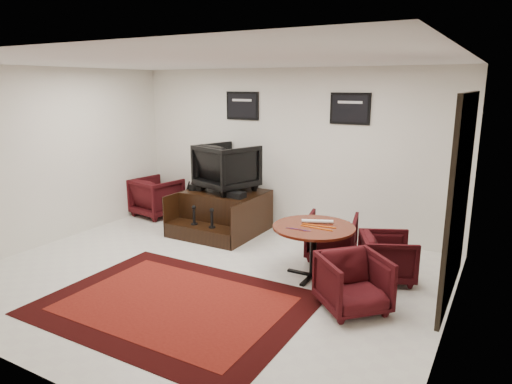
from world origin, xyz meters
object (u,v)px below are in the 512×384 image
(meeting_table, at_px, (314,232))
(table_chair_window, at_px, (387,255))
(table_chair_corner, at_px, (353,280))
(shine_chair, at_px, (227,165))
(shine_podium, at_px, (223,213))
(armchair_side, at_px, (157,195))
(table_chair_back, at_px, (332,234))

(meeting_table, distance_m, table_chair_window, 1.01)
(table_chair_corner, bearing_deg, shine_chair, 101.32)
(shine_podium, relative_size, meeting_table, 1.29)
(shine_chair, bearing_deg, shine_podium, 108.05)
(shine_podium, height_order, armchair_side, armchair_side)
(armchair_side, bearing_deg, table_chair_corner, 167.03)
(armchair_side, height_order, meeting_table, armchair_side)
(table_chair_window, bearing_deg, table_chair_back, 41.31)
(shine_chair, relative_size, meeting_table, 0.84)
(shine_chair, xyz_separation_m, table_chair_window, (3.03, -0.82, -0.81))
(shine_chair, relative_size, table_chair_corner, 1.27)
(table_chair_back, height_order, table_chair_window, table_chair_back)
(table_chair_back, distance_m, table_chair_corner, 1.64)
(shine_podium, xyz_separation_m, table_chair_window, (3.03, -0.68, 0.02))
(armchair_side, xyz_separation_m, table_chair_window, (4.70, -0.85, -0.07))
(meeting_table, bearing_deg, table_chair_window, 23.59)
(shine_podium, bearing_deg, shine_chair, 90.00)
(shine_chair, distance_m, armchair_side, 1.83)
(shine_chair, relative_size, table_chair_window, 1.33)
(shine_podium, xyz_separation_m, armchair_side, (-1.67, 0.17, 0.09))
(table_chair_back, bearing_deg, armchair_side, -19.56)
(armchair_side, bearing_deg, shine_podium, -176.33)
(shine_chair, xyz_separation_m, armchair_side, (-1.67, 0.02, -0.74))
(shine_podium, xyz_separation_m, shine_chair, (0.00, 0.14, 0.83))
(meeting_table, bearing_deg, table_chair_corner, -40.37)
(table_chair_window, height_order, table_chair_corner, table_chair_corner)
(shine_chair, bearing_deg, meeting_table, 168.56)
(table_chair_corner, bearing_deg, shine_podium, 103.37)
(meeting_table, distance_m, table_chair_back, 0.84)
(table_chair_back, distance_m, table_chair_window, 1.01)
(table_chair_back, bearing_deg, meeting_table, 79.17)
(shine_chair, distance_m, table_chair_corner, 3.53)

